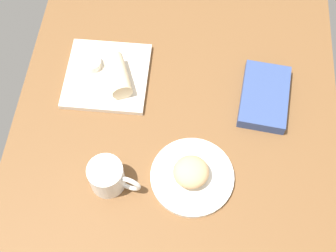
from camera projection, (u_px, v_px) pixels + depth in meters
The scene contains 8 objects.
dining_table at pixel (174, 135), 124.10cm from camera, with size 110.00×90.00×4.00cm, color brown.
round_plate at pixel (192, 177), 115.48cm from camera, with size 21.62×21.62×1.40cm, color white.
scone_pastry at pixel (191, 172), 112.41cm from camera, with size 9.17×8.92×5.47cm, color tan.
square_plate at pixel (107, 76), 129.93cm from camera, with size 23.62×23.62×1.60cm, color silver.
sauce_cup at pixel (91, 63), 129.44cm from camera, with size 5.70×5.70×2.35cm.
breakfast_wrap at pixel (118, 75), 125.57cm from camera, with size 5.79×5.79×12.63cm, color beige.
book_stack at pixel (264, 96), 125.53cm from camera, with size 21.77×14.91×3.53cm.
coffee_mug at pixel (108, 177), 111.50cm from camera, with size 8.92×13.44×8.65cm.
Camera 1 is at (55.42, 3.66, 113.02)cm, focal length 47.90 mm.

